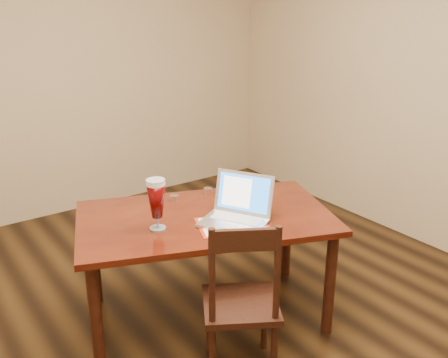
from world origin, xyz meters
TOP-DOWN VIEW (x-y plane):
  - ground at (0.00, 0.00)m, footprint 5.00×5.00m
  - room_shell at (0.00, 0.00)m, footprint 4.51×5.01m
  - dining_table at (0.19, 0.31)m, footprint 1.71×1.33m
  - dining_chair at (0.07, -0.22)m, footprint 0.53×0.52m

SIDE VIEW (x-z plane):
  - ground at x=0.00m, z-range 0.00..0.00m
  - dining_chair at x=0.07m, z-range -0.03..0.90m
  - dining_table at x=0.19m, z-range 0.13..1.14m
  - room_shell at x=0.00m, z-range 0.41..3.11m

